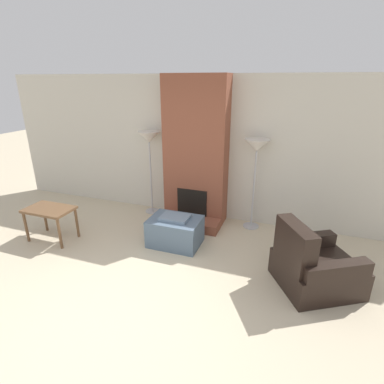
# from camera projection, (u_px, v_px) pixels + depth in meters

# --- Properties ---
(ground_plane) EXTENTS (24.00, 24.00, 0.00)m
(ground_plane) POSITION_uv_depth(u_px,v_px,m) (121.00, 313.00, 3.43)
(ground_plane) COLOR beige
(wall_back) EXTENTS (8.23, 0.06, 2.60)m
(wall_back) POSITION_uv_depth(u_px,v_px,m) (200.00, 149.00, 5.51)
(wall_back) COLOR beige
(wall_back) RESTS_ON ground_plane
(fireplace) EXTENTS (1.11, 0.79, 2.60)m
(fireplace) POSITION_uv_depth(u_px,v_px,m) (196.00, 156.00, 5.31)
(fireplace) COLOR brown
(fireplace) RESTS_ON ground_plane
(ottoman) EXTENTS (0.80, 0.58, 0.49)m
(ottoman) POSITION_uv_depth(u_px,v_px,m) (175.00, 231.00, 4.79)
(ottoman) COLOR slate
(ottoman) RESTS_ON ground_plane
(armchair) EXTENTS (1.22, 1.19, 0.90)m
(armchair) POSITION_uv_depth(u_px,v_px,m) (312.00, 268.00, 3.78)
(armchair) COLOR black
(armchair) RESTS_ON ground_plane
(side_table) EXTENTS (0.76, 0.48, 0.56)m
(side_table) POSITION_uv_depth(u_px,v_px,m) (50.00, 213.00, 4.85)
(side_table) COLOR brown
(side_table) RESTS_ON ground_plane
(floor_lamp_left) EXTENTS (0.42, 0.42, 1.61)m
(floor_lamp_left) POSITION_uv_depth(u_px,v_px,m) (149.00, 141.00, 5.55)
(floor_lamp_left) COLOR #ADADB2
(floor_lamp_left) RESTS_ON ground_plane
(floor_lamp_right) EXTENTS (0.42, 0.42, 1.59)m
(floor_lamp_right) POSITION_uv_depth(u_px,v_px,m) (257.00, 150.00, 4.94)
(floor_lamp_right) COLOR #ADADB2
(floor_lamp_right) RESTS_ON ground_plane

